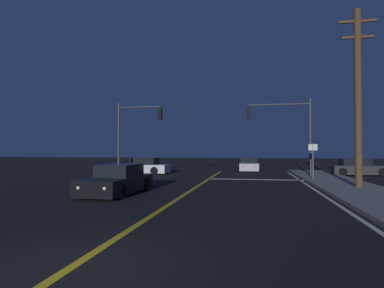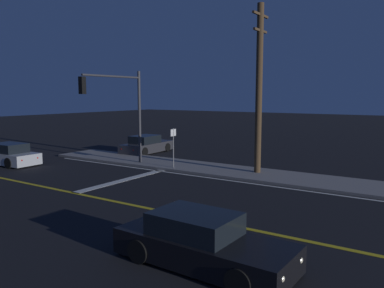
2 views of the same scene
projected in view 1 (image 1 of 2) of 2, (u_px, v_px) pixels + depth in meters
The scene contains 13 objects.
ground_plane at pixel (70, 269), 5.57m from camera, with size 160.00×160.00×0.00m, color black.
sidewalk_right at pixel (374, 197), 13.62m from camera, with size 3.20×34.80×0.15m, color gray.
lane_line_center at pixel (186, 194), 15.07m from camera, with size 0.20×32.86×0.01m, color gold.
lane_line_edge_right at pixel (326, 197), 13.96m from camera, with size 0.16×32.86×0.01m, color silver.
stop_bar at pixel (255, 179), 22.52m from camera, with size 6.31×0.50×0.01m, color silver.
car_far_approaching_charcoal at pixel (358, 168), 26.10m from camera, with size 4.70×2.01×1.34m.
car_parked_curb_silver at pixel (249, 165), 31.82m from camera, with size 1.96×4.69×1.34m.
car_following_oncoming_black at pixel (118, 181), 15.20m from camera, with size 2.00×4.78×1.34m.
car_lead_oncoming_white at pixel (142, 167), 28.12m from camera, with size 4.71×2.06×1.34m.
traffic_signal_near_right at pixel (286, 124), 24.43m from camera, with size 4.67×0.28×5.79m.
traffic_signal_far_left at pixel (134, 127), 25.13m from camera, with size 3.51×0.28×5.66m.
utility_pole_right at pixel (358, 96), 16.61m from camera, with size 1.82×0.35×9.09m.
street_sign_corner at pixel (313, 156), 21.38m from camera, with size 0.56×0.07×2.44m.
Camera 1 is at (3.05, -5.13, 2.00)m, focal length 31.02 mm.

